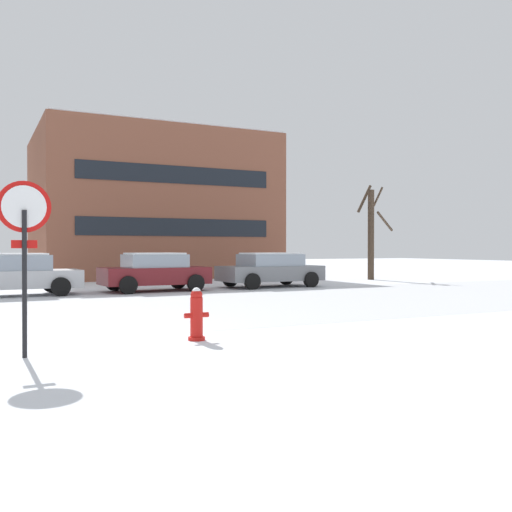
% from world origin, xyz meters
% --- Properties ---
extents(ground_plane, '(120.00, 120.00, 0.00)m').
position_xyz_m(ground_plane, '(0.00, 0.00, 0.00)').
color(ground_plane, white).
extents(road_surface, '(80.00, 9.82, 0.00)m').
position_xyz_m(road_surface, '(0.00, 3.91, 0.00)').
color(road_surface, silver).
rests_on(road_surface, ground).
extents(stop_sign, '(0.76, 0.15, 2.61)m').
position_xyz_m(stop_sign, '(-0.63, -2.27, 1.83)').
color(stop_sign, black).
rests_on(stop_sign, ground).
extents(fire_hydrant, '(0.44, 0.30, 0.93)m').
position_xyz_m(fire_hydrant, '(2.20, -1.86, 0.47)').
color(fire_hydrant, red).
rests_on(fire_hydrant, ground).
extents(parked_car_silver, '(4.55, 2.19, 1.44)m').
position_xyz_m(parked_car_silver, '(-0.23, 9.55, 0.74)').
color(parked_car_silver, silver).
rests_on(parked_car_silver, ground).
extents(parked_car_maroon, '(4.00, 2.18, 1.44)m').
position_xyz_m(parked_car_maroon, '(4.72, 9.51, 0.73)').
color(parked_car_maroon, maroon).
rests_on(parked_car_maroon, ground).
extents(parked_car_gray, '(4.32, 2.32, 1.43)m').
position_xyz_m(parked_car_gray, '(9.68, 9.64, 0.73)').
color(parked_car_gray, slate).
rests_on(parked_car_gray, ground).
extents(tree_far_right, '(1.69, 1.71, 4.90)m').
position_xyz_m(tree_far_right, '(16.89, 12.26, 2.49)').
color(tree_far_right, '#423326').
rests_on(tree_far_right, ground).
extents(building_far_right, '(12.64, 10.75, 8.12)m').
position_xyz_m(building_far_right, '(7.95, 21.86, 4.06)').
color(building_far_right, brown).
rests_on(building_far_right, ground).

